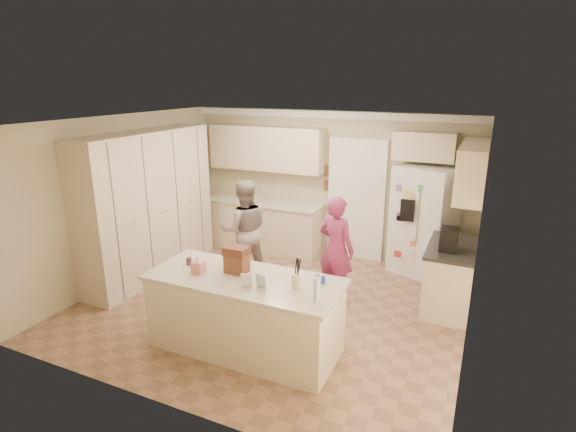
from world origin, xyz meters
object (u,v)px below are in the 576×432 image
at_px(island_base, 245,315).
at_px(teen_girl, 336,249).
at_px(refrigerator, 424,221).
at_px(utensil_crock, 297,280).
at_px(coffee_maker, 449,239).
at_px(tissue_box, 199,267).
at_px(teen_boy, 245,230).
at_px(dollhouse_body, 237,263).

height_order(island_base, teen_girl, teen_girl).
xyz_separation_m(refrigerator, utensil_crock, (-0.91, -3.10, 0.10)).
bearing_deg(island_base, refrigerator, 63.70).
distance_m(coffee_maker, teen_girl, 1.54).
xyz_separation_m(island_base, tissue_box, (-0.55, -0.10, 0.56)).
relative_size(utensil_crock, teen_boy, 0.09).
bearing_deg(refrigerator, coffee_maker, -47.82).
height_order(utensil_crock, teen_boy, teen_boy).
xyz_separation_m(tissue_box, teen_boy, (-0.46, 1.87, -0.18)).
relative_size(tissue_box, teen_boy, 0.09).
xyz_separation_m(dollhouse_body, teen_boy, (-0.86, 1.67, -0.22)).
bearing_deg(refrigerator, teen_boy, -130.93).
height_order(utensil_crock, tissue_box, utensil_crock).
bearing_deg(refrigerator, tissue_box, -102.18).
height_order(dollhouse_body, teen_girl, teen_girl).
relative_size(refrigerator, dollhouse_body, 6.92).
height_order(island_base, utensil_crock, utensil_crock).
height_order(coffee_maker, utensil_crock, coffee_maker).
bearing_deg(tissue_box, island_base, 10.30).
bearing_deg(teen_girl, refrigerator, -108.80).
height_order(refrigerator, island_base, refrigerator).
xyz_separation_m(utensil_crock, tissue_box, (-1.20, -0.15, -0.00)).
height_order(coffee_maker, tissue_box, coffee_maker).
bearing_deg(island_base, utensil_crock, 4.40).
relative_size(coffee_maker, utensil_crock, 2.00).
bearing_deg(island_base, tissue_box, -169.70).
bearing_deg(utensil_crock, coffee_maker, 52.88).
xyz_separation_m(tissue_box, teen_girl, (1.11, 1.76, -0.21)).
relative_size(refrigerator, tissue_box, 12.86).
relative_size(utensil_crock, teen_girl, 0.10).
xyz_separation_m(coffee_maker, dollhouse_body, (-2.20, -1.80, -0.03)).
xyz_separation_m(refrigerator, island_base, (-1.56, -3.15, -0.46)).
distance_m(teen_boy, teen_girl, 1.57).
relative_size(island_base, teen_girl, 1.41).
distance_m(coffee_maker, tissue_box, 3.28).
height_order(coffee_maker, teen_girl, teen_girl).
distance_m(island_base, utensil_crock, 0.86).
height_order(tissue_box, dollhouse_body, dollhouse_body).
distance_m(refrigerator, utensil_crock, 3.24).
relative_size(utensil_crock, dollhouse_body, 0.58).
height_order(coffee_maker, teen_boy, teen_boy).
height_order(tissue_box, teen_boy, teen_boy).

